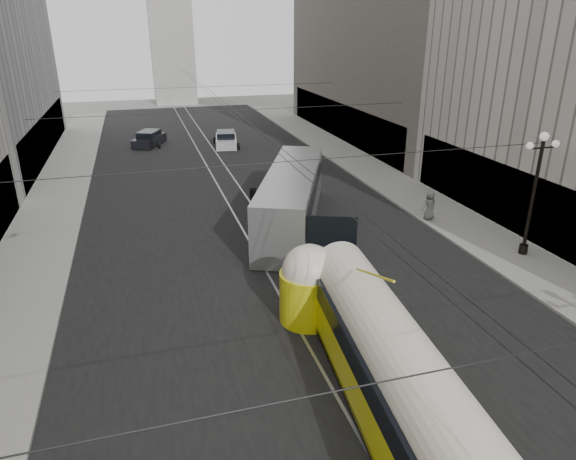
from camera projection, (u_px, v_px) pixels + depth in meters
road at (234, 195)px, 36.55m from camera, size 20.00×85.00×0.02m
sidewalk_left at (59, 194)px, 36.51m from camera, size 4.00×72.00×0.15m
sidewalk_right at (368, 169)px, 42.76m from camera, size 4.00×72.00×0.15m
rail_left at (223, 195)px, 36.35m from camera, size 0.12×85.00×0.04m
rail_right at (244, 194)px, 36.74m from camera, size 0.12×85.00×0.04m
lamppost_right_mid at (535, 188)px, 25.52m from camera, size 1.86×0.44×6.37m
catenary at (235, 113)px, 33.48m from camera, size 25.00×72.00×0.23m
streetcar at (398, 379)px, 15.09m from camera, size 3.66×15.24×3.33m
city_bus at (292, 196)px, 30.46m from camera, size 7.66×13.62×3.33m
sedan_white_far at (226, 140)px, 50.51m from camera, size 2.68×5.01×1.50m
sedan_dark_far at (149, 139)px, 51.04m from camera, size 3.61×4.97×1.45m
pedestrian_sidewalk_right at (430, 205)px, 31.23m from camera, size 0.89×0.58×1.78m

